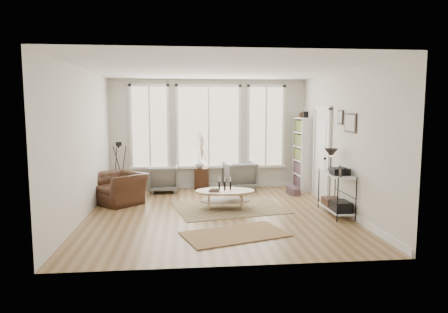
{
  "coord_description": "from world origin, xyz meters",
  "views": [
    {
      "loc": [
        -0.65,
        -7.91,
        2.12
      ],
      "look_at": [
        0.2,
        0.6,
        1.1
      ],
      "focal_mm": 32.0,
      "sensor_mm": 36.0,
      "label": 1
    }
  ],
  "objects": [
    {
      "name": "vase",
      "position": [
        -0.27,
        2.45,
        0.72
      ],
      "size": [
        0.3,
        0.3,
        0.26
      ],
      "primitive_type": "imported",
      "rotation": [
        0.0,
        0.0,
        -0.19
      ],
      "color": "silver",
      "rests_on": "side_table"
    },
    {
      "name": "book_stack_near",
      "position": [
        2.05,
        1.75,
        0.09
      ],
      "size": [
        0.27,
        0.32,
        0.18
      ],
      "primitive_type": "cube",
      "rotation": [
        0.0,
        0.0,
        0.19
      ],
      "color": "brown",
      "rests_on": "ground"
    },
    {
      "name": "side_table",
      "position": [
        -0.21,
        2.45,
        0.79
      ],
      "size": [
        0.39,
        0.39,
        1.63
      ],
      "color": "#3D2217",
      "rests_on": "ground"
    },
    {
      "name": "coffee_table",
      "position": [
        0.19,
        0.4,
        0.31
      ],
      "size": [
        1.29,
        0.85,
        0.58
      ],
      "color": "tan",
      "rests_on": "ground"
    },
    {
      "name": "bay_window",
      "position": [
        0.0,
        2.71,
        1.61
      ],
      "size": [
        4.14,
        0.12,
        2.24
      ],
      "color": "#D1B889",
      "rests_on": "ground"
    },
    {
      "name": "tripod_camera",
      "position": [
        -2.25,
        1.99,
        0.61
      ],
      "size": [
        0.46,
        0.46,
        1.32
      ],
      "color": "black",
      "rests_on": "ground"
    },
    {
      "name": "rug_runner",
      "position": [
        0.19,
        -1.4,
        0.01
      ],
      "size": [
        1.93,
        1.44,
        0.01
      ],
      "primitive_type": "cube",
      "rotation": [
        0.0,
        0.0,
        0.32
      ],
      "color": "brown",
      "rests_on": "ground"
    },
    {
      "name": "armchair_left",
      "position": [
        -1.19,
        2.31,
        0.34
      ],
      "size": [
        0.76,
        0.78,
        0.69
      ],
      "primitive_type": "imported",
      "rotation": [
        0.0,
        0.0,
        3.18
      ],
      "color": "slate",
      "rests_on": "ground"
    },
    {
      "name": "door",
      "position": [
        2.57,
        1.15,
        1.12
      ],
      "size": [
        0.09,
        1.06,
        2.22
      ],
      "color": "silver",
      "rests_on": "ground"
    },
    {
      "name": "armchair_right",
      "position": [
        0.8,
        2.45,
        0.37
      ],
      "size": [
        0.9,
        0.92,
        0.73
      ],
      "primitive_type": "imported",
      "rotation": [
        0.0,
        0.0,
        3.3
      ],
      "color": "slate",
      "rests_on": "ground"
    },
    {
      "name": "low_shelf",
      "position": [
        2.38,
        -0.3,
        0.51
      ],
      "size": [
        0.38,
        1.08,
        1.3
      ],
      "color": "white",
      "rests_on": "ground"
    },
    {
      "name": "rug_main",
      "position": [
        0.29,
        0.44,
        0.01
      ],
      "size": [
        2.54,
        2.1,
        0.01
      ],
      "primitive_type": "cube",
      "rotation": [
        0.0,
        0.0,
        0.21
      ],
      "color": "brown",
      "rests_on": "ground"
    },
    {
      "name": "wall_art",
      "position": [
        2.58,
        -0.27,
        1.88
      ],
      "size": [
        0.04,
        0.88,
        0.44
      ],
      "color": "black",
      "rests_on": "ground"
    },
    {
      "name": "book_stack_far",
      "position": [
        2.05,
        1.57,
        0.08
      ],
      "size": [
        0.27,
        0.3,
        0.17
      ],
      "primitive_type": "cube",
      "rotation": [
        0.0,
        0.0,
        0.28
      ],
      "color": "brown",
      "rests_on": "ground"
    },
    {
      "name": "room",
      "position": [
        0.02,
        0.03,
        1.43
      ],
      "size": [
        5.5,
        5.54,
        2.9
      ],
      "color": "#91714B",
      "rests_on": "ground"
    },
    {
      "name": "accent_chair",
      "position": [
        -2.13,
        1.12,
        0.35
      ],
      "size": [
        1.41,
        1.41,
        0.69
      ],
      "primitive_type": "imported",
      "rotation": [
        0.0,
        0.0,
        -0.82
      ],
      "color": "#3D2217",
      "rests_on": "ground"
    },
    {
      "name": "bookcase",
      "position": [
        2.44,
        2.23,
        0.96
      ],
      "size": [
        0.31,
        0.85,
        2.06
      ],
      "color": "white",
      "rests_on": "ground"
    }
  ]
}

